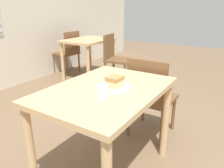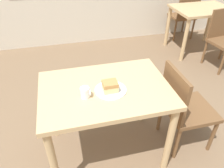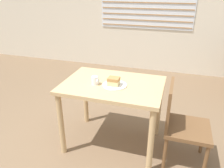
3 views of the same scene
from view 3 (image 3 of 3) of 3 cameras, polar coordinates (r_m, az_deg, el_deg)
name	(u,v)px [view 3 (image 3 of 3)]	position (r m, az deg, el deg)	size (l,w,h in m)	color
ground_plane	(91,163)	(2.49, -5.52, -19.75)	(14.00, 14.00, 0.00)	#7A6047
wall_back	(146,3)	(4.72, 8.85, 20.24)	(10.00, 0.09, 2.80)	beige
dining_table_near	(113,93)	(2.37, 0.21, -2.44)	(1.06, 0.75, 0.78)	tan
chair_near_window	(181,122)	(2.33, 17.54, -9.56)	(0.44, 0.44, 0.87)	brown
plate	(115,85)	(2.26, 0.69, -0.29)	(0.25, 0.25, 0.01)	white
cake_slice	(114,81)	(2.24, 0.45, 0.72)	(0.12, 0.10, 0.08)	#E5CC89
coffee_mug	(95,81)	(2.28, -4.43, 0.91)	(0.08, 0.07, 0.09)	white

